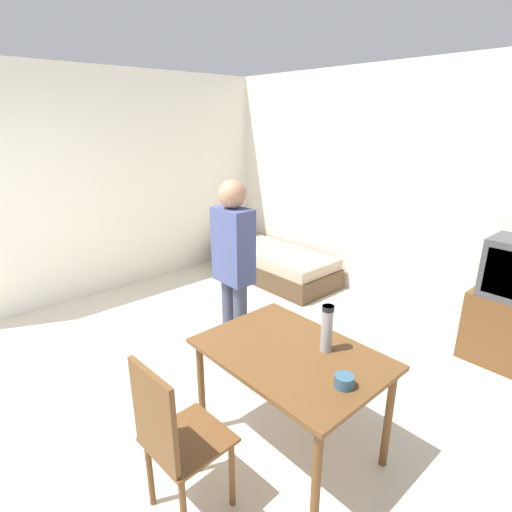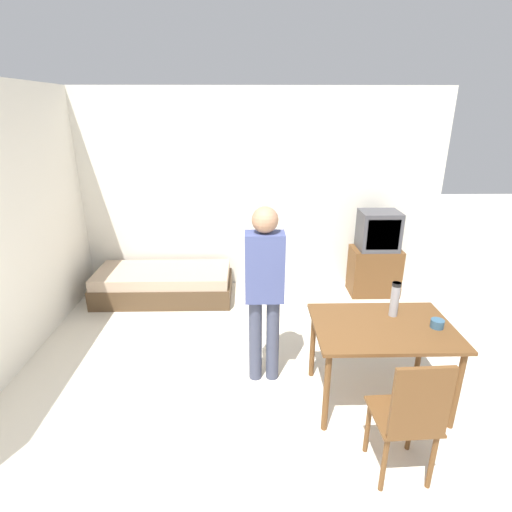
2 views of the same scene
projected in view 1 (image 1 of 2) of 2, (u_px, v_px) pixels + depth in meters
ground_plane at (57, 435)px, 2.83m from camera, size 20.00×20.00×0.00m
wall_back at (370, 187)px, 4.73m from camera, size 5.43×0.06×2.70m
wall_left at (136, 182)px, 5.13m from camera, size 0.06×4.69×2.70m
daybed at (273, 264)px, 5.56m from camera, size 1.80×0.80×0.41m
tv at (511, 308)px, 3.49m from camera, size 0.65×0.42×1.17m
dining_table at (291, 364)px, 2.52m from camera, size 1.15×0.81×0.74m
wooden_chair at (173, 436)px, 2.08m from camera, size 0.43×0.43×1.00m
person_standing at (234, 264)px, 3.31m from camera, size 0.34×0.22×1.68m
thermos_flask at (327, 327)px, 2.45m from camera, size 0.08×0.08×0.31m
mate_bowl at (344, 381)px, 2.16m from camera, size 0.11×0.11×0.07m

